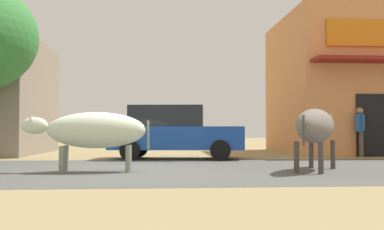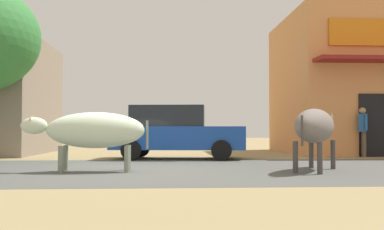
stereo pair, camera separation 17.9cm
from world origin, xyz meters
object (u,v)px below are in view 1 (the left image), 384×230
object	(u,v)px
cow_near_brown	(94,131)
parked_hatchback_car	(174,132)
cow_far_dark	(316,127)
pedestrian_by_shop	(360,128)

from	to	relation	value
cow_near_brown	parked_hatchback_car	bearing A→B (deg)	66.30
cow_near_brown	cow_far_dark	xyz separation A→B (m)	(4.84, -0.08, 0.09)
cow_near_brown	pedestrian_by_shop	world-z (taller)	pedestrian_by_shop
parked_hatchback_car	pedestrian_by_shop	size ratio (longest dim) A/B	2.57
cow_far_dark	parked_hatchback_car	bearing A→B (deg)	124.43
cow_far_dark	pedestrian_by_shop	world-z (taller)	pedestrian_by_shop
cow_far_dark	pedestrian_by_shop	xyz separation A→B (m)	(3.24, 4.90, -0.00)
parked_hatchback_car	cow_far_dark	world-z (taller)	parked_hatchback_car
cow_near_brown	cow_far_dark	world-z (taller)	cow_far_dark
cow_far_dark	cow_near_brown	bearing A→B (deg)	179.00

